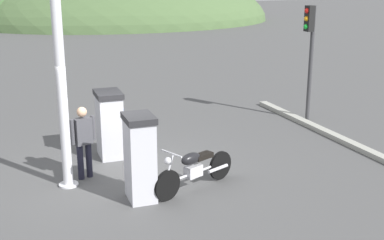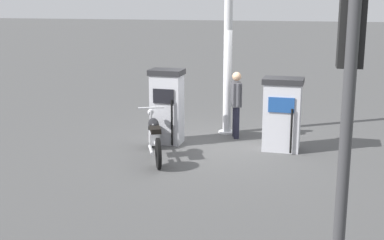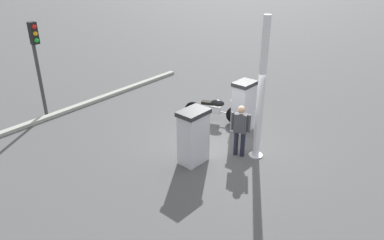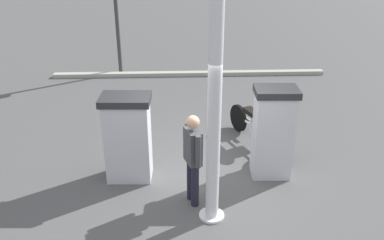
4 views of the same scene
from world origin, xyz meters
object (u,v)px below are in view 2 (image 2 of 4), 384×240
Objects in this scene: motorcycle_near_pump at (154,136)px; canopy_support_pole at (228,54)px; fuel_pump_near at (167,106)px; roadside_traffic_light at (347,102)px; fuel_pump_far at (282,114)px; attendant_person at (236,101)px.

canopy_support_pole is at bearing 153.68° from motorcycle_near_pump.
canopy_support_pole reaches higher than fuel_pump_near.
motorcycle_near_pump is 2.99m from canopy_support_pole.
canopy_support_pole is (-1.22, 1.18, 1.08)m from fuel_pump_near.
roadside_traffic_light is (6.08, 3.49, 1.44)m from fuel_pump_near.
fuel_pump_near is 1.18m from motorcycle_near_pump.
fuel_pump_far is 2.80m from motorcycle_near_pump.
canopy_support_pole is (-7.29, -2.32, -0.36)m from roadside_traffic_light.
attendant_person is at bearing 34.93° from canopy_support_pole.
attendant_person is 7.32m from roadside_traffic_light.
fuel_pump_far is 1.38m from attendant_person.
attendant_person is 0.39× the size of canopy_support_pole.
attendant_person is 1.16m from canopy_support_pole.
canopy_support_pole is at bearing -131.08° from fuel_pump_far.
roadside_traffic_light reaches higher than fuel_pump_far.
roadside_traffic_light is at bearing 29.89° from fuel_pump_near.
motorcycle_near_pump is 1.26× the size of attendant_person.
attendant_person is at bearing 143.32° from motorcycle_near_pump.
roadside_traffic_light is (6.08, 0.92, 1.49)m from fuel_pump_far.
motorcycle_near_pump is at bearing 1.24° from fuel_pump_near.
fuel_pump_near reaches higher than fuel_pump_far.
fuel_pump_near is 2.57m from fuel_pump_far.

